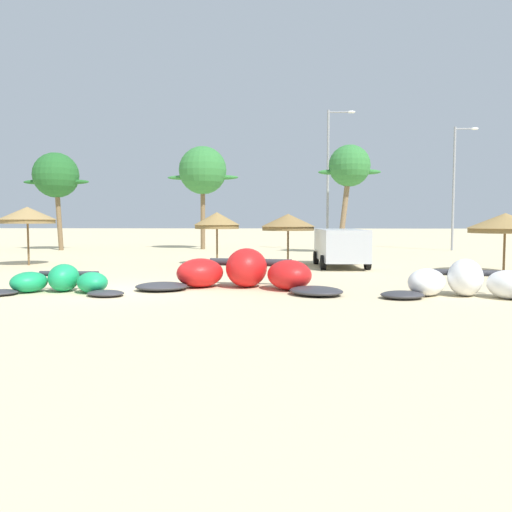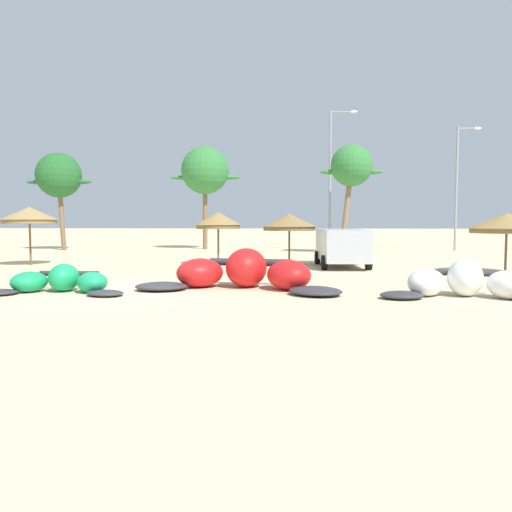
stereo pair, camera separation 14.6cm
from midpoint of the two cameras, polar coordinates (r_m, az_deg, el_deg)
The scene contains 14 objects.
ground_plane at distance 17.06m, azimuth -14.49°, elevation -3.77°, with size 260.00×260.00×0.00m, color beige.
kite_left at distance 17.16m, azimuth -21.34°, elevation -2.73°, with size 4.75×2.19×0.89m.
kite_left_of_center at distance 16.94m, azimuth -1.61°, elevation -1.96°, with size 6.99×3.75×1.33m.
kite_center at distance 16.22m, azimuth 22.35°, elevation -2.81°, with size 5.13×2.89×1.12m.
beach_umbrella_near_van at distance 28.25m, azimuth -24.46°, elevation 4.21°, with size 2.80×2.80×2.97m.
beach_umbrella_middle at distance 26.20m, azimuth -4.58°, elevation 4.01°, with size 2.38×2.38×2.70m.
beach_umbrella_near_palms at distance 25.76m, azimuth 3.47°, elevation 3.83°, with size 2.76×2.76×2.61m.
beach_umbrella_outermost at distance 24.17m, azimuth 26.07°, elevation 3.36°, with size 3.13×3.13×2.59m.
parked_van at distance 25.31m, azimuth 9.27°, elevation 1.29°, with size 2.46×5.06×1.84m.
palm_left at distance 41.96m, azimuth -21.66°, elevation 8.36°, with size 5.14×3.42×7.44m.
palm_left_of_gap at distance 40.60m, azimuth -6.11°, elevation 9.48°, with size 5.62×3.75×8.09m.
palm_center_left at distance 35.35m, azimuth 10.33°, elevation 9.78°, with size 4.23×2.82×7.39m.
lamppost_west at distance 37.97m, azimuth 8.21°, elevation 9.17°, with size 2.02×0.24×10.28m.
lamppost_west_center at distance 41.39m, azimuth 21.44°, elevation 7.76°, with size 1.80×0.24×9.28m.
Camera 1 is at (5.10, -16.11, 2.27)m, focal length 35.57 mm.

